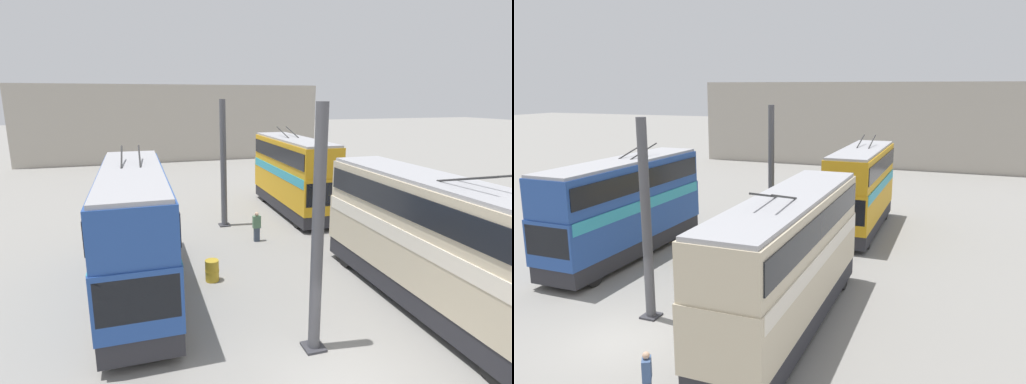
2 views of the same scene
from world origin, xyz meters
The scene contains 8 objects.
depot_back_wall centered at (40.90, 0.00, 4.57)m, with size 0.50×36.00×9.14m.
support_column_near centered at (1.91, 0.00, 3.68)m, with size 0.66×0.66×7.60m.
support_column_far centered at (14.80, 0.00, 3.68)m, with size 0.66×0.66×7.60m.
bus_left_near centered at (2.99, -5.16, 2.82)m, with size 11.26×2.54×5.55m.
bus_left_far centered at (16.45, -5.16, 2.87)m, with size 9.58×2.54×5.67m.
bus_right_mid centered at (7.45, 5.16, 2.89)m, with size 10.59×2.54×5.68m.
person_aisle_midway centered at (11.60, -1.09, 0.88)m, with size 0.25×0.42×1.66m.
oil_drum centered at (7.53, 2.16, 0.47)m, with size 0.62×0.62×0.94m.
Camera 1 is at (-8.18, 4.96, 7.72)m, focal length 28.00 mm.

